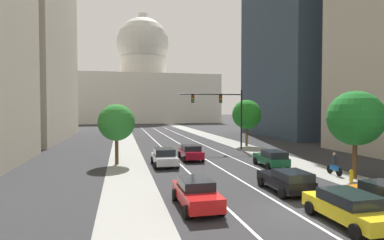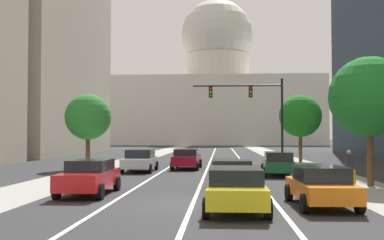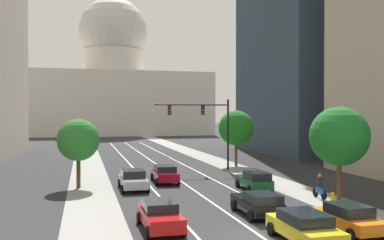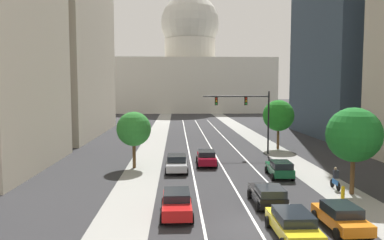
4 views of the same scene
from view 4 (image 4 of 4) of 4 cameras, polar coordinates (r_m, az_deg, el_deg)
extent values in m
plane|color=#2B2B2D|center=(60.91, 1.88, -2.45)|extent=(400.00, 400.00, 0.00)
cube|color=gray|center=(55.88, -5.68, -3.13)|extent=(3.43, 130.00, 0.01)
cube|color=gray|center=(57.12, 10.03, -3.01)|extent=(3.43, 130.00, 0.01)
cube|color=white|center=(45.93, -0.48, -4.85)|extent=(0.16, 90.00, 0.01)
cube|color=white|center=(46.13, 3.27, -4.81)|extent=(0.16, 90.00, 0.01)
cube|color=white|center=(46.52, 6.98, -4.76)|extent=(0.16, 90.00, 0.01)
cube|color=#B7AD99|center=(68.62, -22.71, 16.50)|extent=(20.32, 29.29, 44.04)
cube|color=beige|center=(124.88, -0.32, 5.27)|extent=(53.16, 23.25, 17.20)
cylinder|color=beige|center=(125.52, -0.32, 10.69)|extent=(16.69, 16.69, 6.54)
sphere|color=beige|center=(126.66, -0.32, 14.52)|extent=(19.01, 19.01, 19.01)
cube|color=black|center=(25.94, 11.34, -11.19)|extent=(1.84, 4.25, 0.63)
cube|color=black|center=(24.89, 11.86, -10.55)|extent=(1.67, 2.13, 0.49)
cylinder|color=black|center=(27.20, 8.76, -11.08)|extent=(0.23, 0.64, 0.64)
cylinder|color=black|center=(27.58, 12.49, -10.92)|extent=(0.23, 0.64, 0.64)
cylinder|color=black|center=(24.50, 10.00, -12.91)|extent=(0.23, 0.64, 0.64)
cylinder|color=black|center=(24.92, 14.14, -12.68)|extent=(0.23, 0.64, 0.64)
cube|color=maroon|center=(38.01, 2.20, -5.90)|extent=(1.91, 4.54, 0.69)
cube|color=black|center=(37.77, 2.22, -5.07)|extent=(1.71, 2.38, 0.48)
cylinder|color=black|center=(39.54, 0.78, -5.98)|extent=(0.24, 0.65, 0.64)
cylinder|color=black|center=(39.63, 3.38, -5.97)|extent=(0.24, 0.65, 0.64)
cylinder|color=black|center=(36.54, 0.92, -6.89)|extent=(0.24, 0.65, 0.64)
cylinder|color=black|center=(36.64, 3.74, -6.87)|extent=(0.24, 0.65, 0.64)
cube|color=orange|center=(22.77, 21.77, -13.83)|extent=(1.88, 4.18, 0.57)
cube|color=black|center=(22.59, 21.83, -12.52)|extent=(1.67, 2.13, 0.52)
cylinder|color=black|center=(23.72, 18.27, -13.69)|extent=(0.24, 0.65, 0.64)
cylinder|color=black|center=(24.42, 22.15, -13.26)|extent=(0.24, 0.65, 0.64)
cylinder|color=black|center=(21.31, 21.29, -15.93)|extent=(0.24, 0.65, 0.64)
cylinder|color=black|center=(22.09, 25.51, -15.33)|extent=(0.24, 0.65, 0.64)
cube|color=#14512D|center=(33.99, 13.18, -7.36)|extent=(1.88, 4.23, 0.64)
cube|color=black|center=(33.17, 13.48, -6.64)|extent=(1.66, 2.26, 0.53)
cylinder|color=black|center=(35.23, 11.29, -7.43)|extent=(0.25, 0.65, 0.64)
cylinder|color=black|center=(35.59, 14.00, -7.35)|extent=(0.25, 0.65, 0.64)
cylinder|color=black|center=(32.53, 12.26, -8.48)|extent=(0.25, 0.65, 0.64)
cylinder|color=black|center=(32.93, 15.18, -8.37)|extent=(0.25, 0.65, 0.64)
cube|color=yellow|center=(20.80, 15.14, -15.40)|extent=(1.85, 4.47, 0.61)
cube|color=black|center=(20.60, 15.19, -13.97)|extent=(1.70, 2.42, 0.50)
cylinder|color=black|center=(22.04, 11.52, -14.99)|extent=(0.22, 0.64, 0.64)
cylinder|color=black|center=(22.53, 16.24, -14.64)|extent=(0.22, 0.64, 0.64)
cube|color=red|center=(23.44, -2.34, -12.80)|extent=(1.76, 4.45, 0.68)
cube|color=black|center=(23.47, -2.35, -11.31)|extent=(1.60, 2.24, 0.47)
cylinder|color=black|center=(24.99, -4.40, -12.49)|extent=(0.23, 0.64, 0.64)
cylinder|color=black|center=(25.00, -0.36, -12.47)|extent=(0.23, 0.64, 0.64)
cylinder|color=black|center=(22.13, -4.60, -14.82)|extent=(0.23, 0.64, 0.64)
cylinder|color=black|center=(22.15, 0.00, -14.79)|extent=(0.23, 0.64, 0.64)
cube|color=#B2B5BA|center=(35.18, -2.36, -6.82)|extent=(1.87, 4.45, 0.63)
cube|color=black|center=(35.26, -2.37, -5.80)|extent=(1.72, 2.30, 0.57)
cylinder|color=black|center=(36.74, -3.83, -6.83)|extent=(0.22, 0.64, 0.64)
cylinder|color=black|center=(36.74, -0.90, -6.82)|extent=(0.22, 0.64, 0.64)
cylinder|color=black|center=(33.78, -3.95, -7.88)|extent=(0.22, 0.64, 0.64)
cylinder|color=black|center=(33.79, -0.76, -7.86)|extent=(0.22, 0.64, 0.64)
cylinder|color=black|center=(44.90, 11.58, -0.42)|extent=(0.20, 0.20, 7.40)
cylinder|color=black|center=(43.95, 6.75, 3.61)|extent=(7.73, 0.14, 0.14)
cube|color=black|center=(44.17, 8.23, 2.88)|extent=(0.32, 0.28, 0.96)
sphere|color=red|center=(44.01, 8.27, 3.27)|extent=(0.20, 0.20, 0.20)
sphere|color=orange|center=(44.02, 8.26, 2.88)|extent=(0.20, 0.20, 0.20)
sphere|color=green|center=(44.03, 8.26, 2.49)|extent=(0.20, 0.20, 0.20)
cube|color=black|center=(43.66, 3.73, 2.90)|extent=(0.32, 0.28, 0.96)
sphere|color=red|center=(43.50, 3.75, 3.29)|extent=(0.20, 0.20, 0.20)
sphere|color=orange|center=(43.51, 3.75, 2.89)|extent=(0.20, 0.20, 0.20)
sphere|color=green|center=(43.52, 3.75, 2.50)|extent=(0.20, 0.20, 0.20)
cylinder|color=yellow|center=(28.89, 22.03, -10.37)|extent=(0.26, 0.26, 0.70)
sphere|color=yellow|center=(28.79, 22.06, -9.54)|extent=(0.26, 0.26, 0.26)
cylinder|color=yellow|center=(28.74, 22.16, -10.38)|extent=(0.10, 0.12, 0.10)
cylinder|color=black|center=(30.76, 21.42, -9.46)|extent=(0.07, 0.66, 0.66)
cylinder|color=black|center=(31.68, 20.60, -9.03)|extent=(0.07, 0.66, 0.66)
cube|color=#1959B2|center=(31.17, 21.02, -8.85)|extent=(0.09, 1.00, 0.36)
cube|color=#262833|center=(30.98, 21.10, -7.74)|extent=(0.37, 0.29, 0.64)
sphere|color=tan|center=(30.96, 21.06, -6.93)|extent=(0.22, 0.22, 0.22)
cylinder|color=#51381E|center=(49.00, 12.99, -2.65)|extent=(0.32, 0.32, 2.92)
sphere|color=#1F7720|center=(48.72, 13.06, 0.67)|extent=(3.96, 3.96, 3.96)
cylinder|color=#51381E|center=(37.00, -8.82, -5.20)|extent=(0.32, 0.32, 2.66)
sphere|color=#2C7E2E|center=(36.65, -8.87, -1.34)|extent=(3.35, 3.35, 3.35)
cylinder|color=#51381E|center=(30.02, 23.27, -7.57)|extent=(0.32, 0.32, 3.02)
sphere|color=#1D7128|center=(29.55, 23.46, -2.06)|extent=(3.97, 3.97, 3.97)
camera|label=1|loc=(8.17, -30.87, -14.89)|focal=29.49mm
camera|label=2|loc=(8.31, 53.98, -36.57)|focal=43.00mm
camera|label=3|loc=(4.26, -79.43, -24.91)|focal=40.56mm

